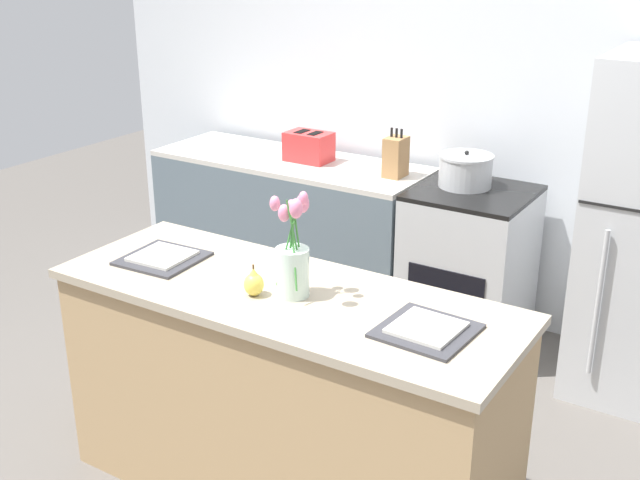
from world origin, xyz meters
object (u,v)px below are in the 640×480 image
Objects in this scene: pear_figurine at (254,283)px; plate_setting_left at (162,258)px; cooking_pot at (466,171)px; plate_setting_right at (426,330)px; flower_vase at (293,260)px; toaster at (309,147)px; stove_range at (468,268)px; knife_block at (396,157)px.

plate_setting_left is (-0.51, 0.07, -0.04)m from pear_figurine.
cooking_pot is (0.61, 1.66, 0.05)m from plate_setting_left.
pear_figurine reaches higher than plate_setting_right.
plate_setting_left is at bearing -110.31° from cooking_pot.
flower_vase reaches higher than pear_figurine.
toaster is 0.98× the size of cooking_pot.
toaster is (-1.05, 0.03, 0.53)m from stove_range.
pear_figurine is 0.42× the size of cooking_pot.
stove_range is at bearing -1.50° from toaster.
plate_setting_left is (-0.69, -1.62, 0.48)m from stove_range.
plate_setting_left is 1.08× the size of cooking_pot.
pear_figurine is 0.39× the size of plate_setting_left.
flower_vase reaches higher than plate_setting_left.
toaster is (-0.99, 1.64, -0.08)m from flower_vase.
plate_setting_right is at bearing -59.67° from knife_block.
plate_setting_right reaches higher than stove_range.
flower_vase is 3.34× the size of pear_figurine.
stove_range is 1.75m from plate_setting_right.
pear_figurine is 0.39× the size of plate_setting_right.
plate_setting_right is at bearing -0.38° from flower_vase.
pear_figurine reaches higher than plate_setting_left.
knife_block is (-0.40, -0.03, 0.02)m from cooking_pot.
toaster reaches higher than plate_setting_left.
flower_vase reaches higher than toaster.
toaster is (-0.87, 1.71, 0.01)m from pear_figurine.
knife_block is (0.58, -0.01, 0.03)m from toaster.
cooking_pot is (-0.56, 1.66, 0.05)m from plate_setting_right.
cooking_pot reaches higher than toaster.
stove_range is at bearing -1.60° from knife_block.
cooking_pot is at bearing 147.32° from stove_range.
knife_block reaches higher than plate_setting_right.
plate_setting_right is (0.49, -1.62, 0.48)m from stove_range.
cooking_pot is at bearing 1.05° from toaster.
plate_setting_left is at bearing -77.64° from toaster.
pear_figurine is 0.45× the size of knife_block.
pear_figurine is at bearing -7.91° from plate_setting_left.
knife_block reaches higher than cooking_pot.
flower_vase is (-0.05, -1.61, 0.61)m from stove_range.
pear_figurine is at bearing -80.13° from knife_block.
plate_setting_right is (1.17, 0.00, 0.00)m from plate_setting_left.
cooking_pot is at bearing 108.50° from plate_setting_right.
flower_vase is 0.65m from plate_setting_left.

